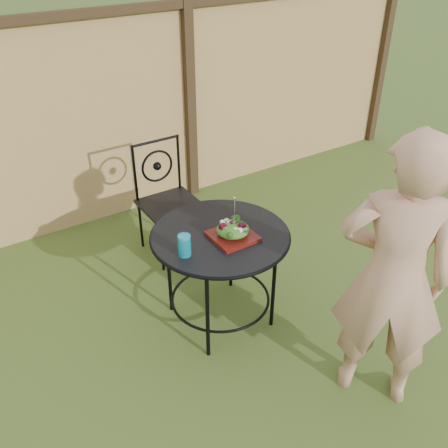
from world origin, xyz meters
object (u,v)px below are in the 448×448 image
at_px(patio_table, 220,251).
at_px(diner, 393,278).
at_px(patio_chair, 167,197).
at_px(salad_plate, 233,236).

relative_size(patio_table, diner, 0.54).
xyz_separation_m(patio_table, diner, (0.44, -1.02, 0.26)).
height_order(patio_chair, diner, diner).
bearing_deg(patio_chair, salad_plate, -93.41).
height_order(patio_table, diner, diner).
xyz_separation_m(patio_chair, diner, (0.34, -2.00, 0.35)).
relative_size(diner, salad_plate, 6.29).
xyz_separation_m(patio_chair, salad_plate, (-0.06, -1.07, 0.23)).
height_order(diner, salad_plate, diner).
height_order(patio_table, salad_plate, salad_plate).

